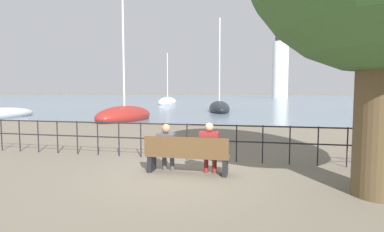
# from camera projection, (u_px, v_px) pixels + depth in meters

# --- Properties ---
(ground_plane) EXTENTS (1000.00, 1000.00, 0.00)m
(ground_plane) POSITION_uv_depth(u_px,v_px,m) (188.00, 173.00, 7.21)
(ground_plane) COLOR #706656
(harbor_water) EXTENTS (600.00, 300.00, 0.01)m
(harbor_water) POSITION_uv_depth(u_px,v_px,m) (255.00, 97.00, 163.76)
(harbor_water) COLOR slate
(harbor_water) RESTS_ON ground_plane
(park_bench) EXTENTS (2.02, 0.45, 0.90)m
(park_bench) POSITION_uv_depth(u_px,v_px,m) (187.00, 156.00, 7.11)
(park_bench) COLOR brown
(park_bench) RESTS_ON ground_plane
(seated_person_left) EXTENTS (0.45, 0.35, 1.18)m
(seated_person_left) POSITION_uv_depth(u_px,v_px,m) (167.00, 145.00, 7.29)
(seated_person_left) COLOR #4C4C51
(seated_person_left) RESTS_ON ground_plane
(seated_person_right) EXTENTS (0.45, 0.35, 1.23)m
(seated_person_right) POSITION_uv_depth(u_px,v_px,m) (209.00, 146.00, 7.05)
(seated_person_right) COLOR maroon
(seated_person_right) RESTS_ON ground_plane
(promenade_railing) EXTENTS (14.95, 0.04, 1.05)m
(promenade_railing) POSITION_uv_depth(u_px,v_px,m) (199.00, 136.00, 8.55)
(promenade_railing) COLOR black
(promenade_railing) RESTS_ON ground_plane
(sailboat_0) EXTENTS (3.51, 8.03, 10.07)m
(sailboat_0) POSITION_uv_depth(u_px,v_px,m) (219.00, 108.00, 31.17)
(sailboat_0) COLOR black
(sailboat_0) RESTS_ON ground_plane
(sailboat_1) EXTENTS (2.59, 6.71, 9.25)m
(sailboat_1) POSITION_uv_depth(u_px,v_px,m) (168.00, 102.00, 51.03)
(sailboat_1) COLOR white
(sailboat_1) RESTS_ON ground_plane
(sailboat_2) EXTENTS (1.72, 5.11, 11.32)m
(sailboat_2) POSITION_uv_depth(u_px,v_px,m) (375.00, 108.00, 32.14)
(sailboat_2) COLOR white
(sailboat_2) RESTS_ON ground_plane
(sailboat_3) EXTENTS (3.38, 5.98, 11.88)m
(sailboat_3) POSITION_uv_depth(u_px,v_px,m) (125.00, 115.00, 21.07)
(sailboat_3) COLOR maroon
(sailboat_3) RESTS_ON ground_plane
(harbor_lighthouse) EXTENTS (6.12, 6.12, 26.71)m
(harbor_lighthouse) POSITION_uv_depth(u_px,v_px,m) (280.00, 66.00, 117.27)
(harbor_lighthouse) COLOR white
(harbor_lighthouse) RESTS_ON ground_plane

